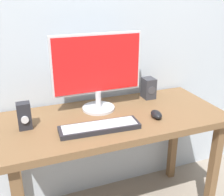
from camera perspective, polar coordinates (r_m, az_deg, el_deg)
desk at (r=1.73m, az=0.57°, el=-6.55°), size 1.35×0.61×0.78m
monitor at (r=1.70m, az=-3.04°, el=5.95°), size 0.57×0.21×0.48m
keyboard_primary at (r=1.53m, az=-2.57°, el=-6.03°), size 0.45×0.15×0.03m
mouse at (r=1.68m, az=9.11°, el=-3.36°), size 0.07×0.10×0.04m
speaker_right at (r=1.96m, az=7.52°, el=2.04°), size 0.08×0.10×0.14m
audio_controller at (r=1.59m, az=-17.63°, el=-3.55°), size 0.07×0.07×0.15m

